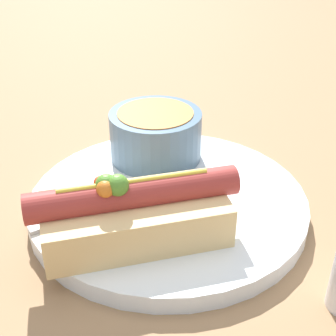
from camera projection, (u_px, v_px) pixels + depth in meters
The scene contains 5 objects.
ground_plane at pixel (168, 209), 0.45m from camera, with size 4.00×4.00×0.00m, color #93704C.
dinner_plate at pixel (168, 202), 0.45m from camera, with size 0.26×0.26×0.02m.
hot_dog at pixel (134, 212), 0.38m from camera, with size 0.16×0.14×0.06m.
soup_bowl at pixel (156, 133), 0.49m from camera, with size 0.10×0.10×0.05m.
spoon at pixel (152, 189), 0.44m from camera, with size 0.12×0.13×0.01m.
Camera 1 is at (0.10, -0.35, 0.27)m, focal length 50.00 mm.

